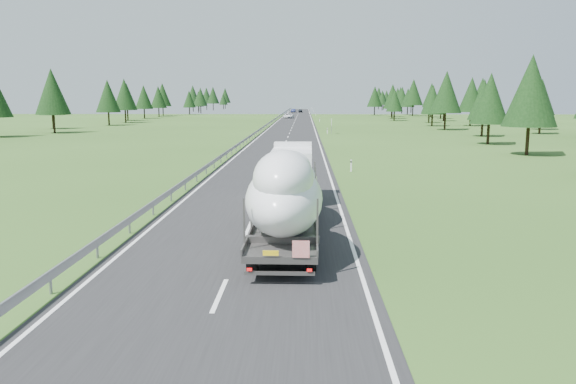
{
  "coord_description": "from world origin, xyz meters",
  "views": [
    {
      "loc": [
        2.61,
        -16.54,
        6.05
      ],
      "look_at": [
        1.87,
        8.46,
        1.86
      ],
      "focal_mm": 35.0,
      "sensor_mm": 36.0,
      "label": 1
    }
  ],
  "objects_px": {
    "distant_car_blue": "(294,111)",
    "distant_van": "(289,116)",
    "highway_sign": "(331,123)",
    "distant_car_dark": "(300,111)",
    "boat_truck": "(288,184)"
  },
  "relations": [
    {
      "from": "highway_sign",
      "to": "distant_van",
      "type": "relative_size",
      "value": 0.47
    },
    {
      "from": "distant_car_dark",
      "to": "highway_sign",
      "type": "bearing_deg",
      "value": -88.59
    },
    {
      "from": "distant_car_blue",
      "to": "distant_van",
      "type": "bearing_deg",
      "value": -84.35
    },
    {
      "from": "boat_truck",
      "to": "distant_car_dark",
      "type": "distance_m",
      "value": 217.35
    },
    {
      "from": "boat_truck",
      "to": "distant_car_dark",
      "type": "relative_size",
      "value": 4.25
    },
    {
      "from": "distant_van",
      "to": "distant_car_dark",
      "type": "relative_size",
      "value": 1.3
    },
    {
      "from": "distant_van",
      "to": "distant_car_blue",
      "type": "xyz_separation_m",
      "value": [
        0.04,
        70.93,
        -0.01
      ]
    },
    {
      "from": "highway_sign",
      "to": "distant_van",
      "type": "height_order",
      "value": "highway_sign"
    },
    {
      "from": "highway_sign",
      "to": "distant_car_dark",
      "type": "bearing_deg",
      "value": 92.53
    },
    {
      "from": "highway_sign",
      "to": "distant_car_dark",
      "type": "xyz_separation_m",
      "value": [
        -6.45,
        146.06,
        -1.09
      ]
    },
    {
      "from": "distant_car_dark",
      "to": "distant_van",
      "type": "bearing_deg",
      "value": -93.56
    },
    {
      "from": "boat_truck",
      "to": "distant_van",
      "type": "xyz_separation_m",
      "value": [
        -4.1,
        147.4,
        -1.4
      ]
    },
    {
      "from": "distant_van",
      "to": "distant_car_dark",
      "type": "height_order",
      "value": "distant_van"
    },
    {
      "from": "distant_van",
      "to": "distant_car_blue",
      "type": "bearing_deg",
      "value": 94.94
    },
    {
      "from": "boat_truck",
      "to": "distant_car_blue",
      "type": "bearing_deg",
      "value": 91.07
    }
  ]
}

